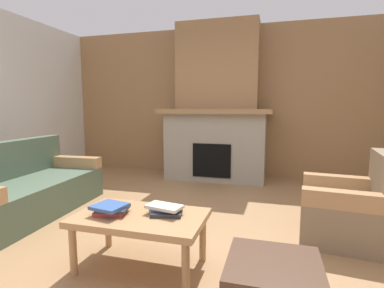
{
  "coord_description": "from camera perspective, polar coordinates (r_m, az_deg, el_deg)",
  "views": [
    {
      "loc": [
        0.99,
        -2.46,
        1.25
      ],
      "look_at": [
        0.04,
        0.89,
        0.82
      ],
      "focal_mm": 27.48,
      "sensor_mm": 36.0,
      "label": 1
    }
  ],
  "objects": [
    {
      "name": "ground",
      "position": [
        2.94,
        -5.82,
        -18.21
      ],
      "size": [
        9.0,
        9.0,
        0.0
      ],
      "primitive_type": "plane",
      "color": "#9E754C"
    },
    {
      "name": "wall_back_wood_panel",
      "position": [
        5.55,
        5.56,
        8.06
      ],
      "size": [
        6.0,
        0.12,
        2.7
      ],
      "primitive_type": "cube",
      "color": "#997047",
      "rests_on": "ground"
    },
    {
      "name": "fireplace",
      "position": [
        5.19,
        4.79,
        6.08
      ],
      "size": [
        1.9,
        0.82,
        2.7
      ],
      "color": "gray",
      "rests_on": "ground"
    },
    {
      "name": "couch",
      "position": [
        4.03,
        -29.39,
        -7.72
      ],
      "size": [
        0.94,
        1.84,
        0.85
      ],
      "color": "#4C604C",
      "rests_on": "ground"
    },
    {
      "name": "armchair",
      "position": [
        3.2,
        28.33,
        -11.23
      ],
      "size": [
        0.84,
        0.84,
        0.85
      ],
      "color": "#847056",
      "rests_on": "ground"
    },
    {
      "name": "coffee_table",
      "position": [
        2.39,
        -9.96,
        -14.56
      ],
      "size": [
        1.0,
        0.6,
        0.43
      ],
      "color": "tan",
      "rests_on": "ground"
    },
    {
      "name": "book_stack_near_edge",
      "position": [
        2.42,
        -15.49,
        -12.03
      ],
      "size": [
        0.29,
        0.27,
        0.08
      ],
      "color": "#B23833",
      "rests_on": "coffee_table"
    },
    {
      "name": "book_stack_center",
      "position": [
        2.34,
        -5.15,
        -12.58
      ],
      "size": [
        0.3,
        0.21,
        0.07
      ],
      "color": "#2D2D33",
      "rests_on": "coffee_table"
    }
  ]
}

